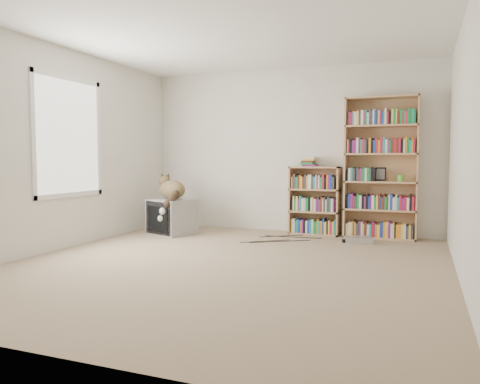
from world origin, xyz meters
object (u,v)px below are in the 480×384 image
(cat, at_px, (171,192))
(bookcase_tall, at_px, (381,172))
(bookcase_short, at_px, (315,203))
(crt_tv, at_px, (172,217))
(dvd_player, at_px, (358,240))

(cat, bearing_deg, bookcase_tall, 49.16)
(bookcase_tall, xyz_separation_m, bookcase_short, (-0.94, -0.00, -0.47))
(crt_tv, relative_size, bookcase_short, 0.74)
(crt_tv, bearing_deg, bookcase_short, 40.78)
(bookcase_tall, bearing_deg, bookcase_short, -179.83)
(bookcase_tall, relative_size, bookcase_short, 1.96)
(cat, height_order, bookcase_tall, bookcase_tall)
(crt_tv, height_order, bookcase_short, bookcase_short)
(crt_tv, relative_size, dvd_player, 2.11)
(bookcase_short, bearing_deg, cat, -158.81)
(bookcase_tall, distance_m, bookcase_short, 1.05)
(cat, relative_size, bookcase_tall, 0.42)
(bookcase_tall, height_order, bookcase_short, bookcase_tall)
(bookcase_short, distance_m, dvd_player, 0.98)
(cat, distance_m, dvd_player, 2.78)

